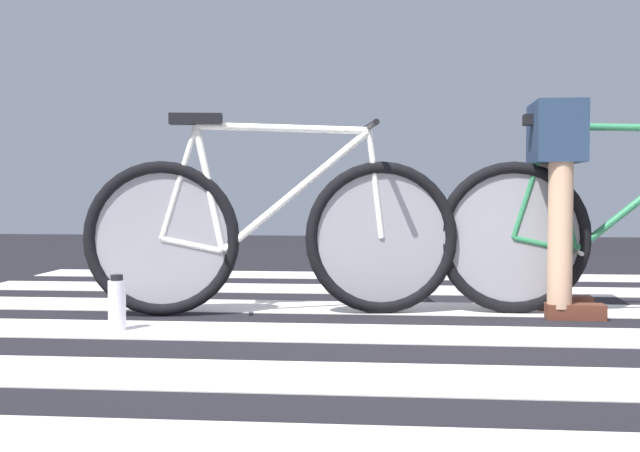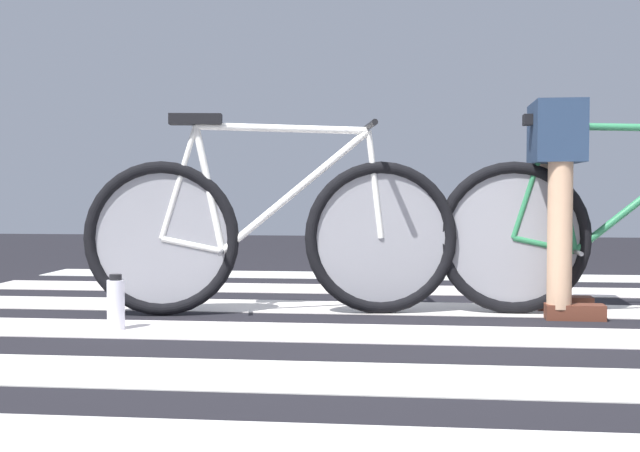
{
  "view_description": "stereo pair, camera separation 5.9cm",
  "coord_description": "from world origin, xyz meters",
  "px_view_note": "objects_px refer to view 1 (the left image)",
  "views": [
    {
      "loc": [
        -0.07,
        -3.46,
        0.6
      ],
      "look_at": [
        -0.46,
        0.56,
        0.43
      ],
      "focal_mm": 46.57,
      "sensor_mm": 36.0,
      "label": 1
    },
    {
      "loc": [
        -0.02,
        -3.46,
        0.6
      ],
      "look_at": [
        -0.46,
        0.56,
        0.43
      ],
      "focal_mm": 46.57,
      "sensor_mm": 36.0,
      "label": 2
    }
  ],
  "objects_px": {
    "bicycle_1_of_2": "(272,232)",
    "cyclist_2_of_2": "(557,178)",
    "bicycle_2_of_2": "(625,233)",
    "water_bottle": "(117,304)"
  },
  "relations": [
    {
      "from": "bicycle_1_of_2",
      "to": "cyclist_2_of_2",
      "type": "xyz_separation_m",
      "value": [
        1.32,
        0.14,
        0.25
      ]
    },
    {
      "from": "bicycle_2_of_2",
      "to": "cyclist_2_of_2",
      "type": "distance_m",
      "value": 0.4
    },
    {
      "from": "bicycle_1_of_2",
      "to": "cyclist_2_of_2",
      "type": "height_order",
      "value": "cyclist_2_of_2"
    },
    {
      "from": "cyclist_2_of_2",
      "to": "water_bottle",
      "type": "bearing_deg",
      "value": -160.13
    },
    {
      "from": "bicycle_2_of_2",
      "to": "cyclist_2_of_2",
      "type": "height_order",
      "value": "cyclist_2_of_2"
    },
    {
      "from": "bicycle_2_of_2",
      "to": "cyclist_2_of_2",
      "type": "bearing_deg",
      "value": -180.0
    },
    {
      "from": "bicycle_2_of_2",
      "to": "water_bottle",
      "type": "relative_size",
      "value": 7.43
    },
    {
      "from": "water_bottle",
      "to": "cyclist_2_of_2",
      "type": "bearing_deg",
      "value": 18.85
    },
    {
      "from": "bicycle_1_of_2",
      "to": "bicycle_2_of_2",
      "type": "relative_size",
      "value": 0.99
    },
    {
      "from": "bicycle_1_of_2",
      "to": "bicycle_2_of_2",
      "type": "height_order",
      "value": "same"
    }
  ]
}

